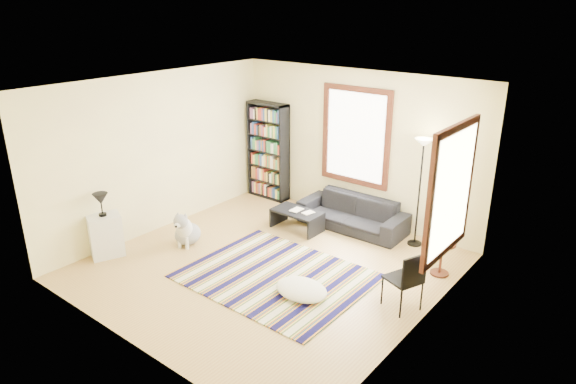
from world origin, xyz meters
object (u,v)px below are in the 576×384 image
Objects in this scene: coffee_table at (297,220)px; dog at (187,227)px; floor_lamp at (419,193)px; side_table at (441,258)px; folding_chair at (403,279)px; white_cabinet at (106,236)px; bookshelf at (268,151)px; sofa at (352,213)px; floor_cushion at (302,289)px.

coffee_table is 1.97m from dog.
coffee_table is 2.22m from floor_lamp.
side_table is 1.19m from folding_chair.
side_table reaches higher than coffee_table.
folding_chair is (2.65, -1.12, 0.25)m from coffee_table.
white_cabinet is (-3.75, -3.50, -0.58)m from floor_lamp.
dog is (0.72, 1.10, -0.04)m from white_cabinet.
bookshelf reaches higher than folding_chair.
dog is (-1.84, -2.30, 0.02)m from sofa.
dog reaches higher than side_table.
floor_lamp reaches higher than dog.
white_cabinet reaches higher than dog.
sofa is 1.07× the size of floor_lamp.
floor_cushion is (1.42, -1.73, -0.08)m from coffee_table.
coffee_table is 0.48× the size of floor_lamp.
floor_lamp is 3.44× the size of side_table.
white_cabinet is (-4.50, -2.80, 0.08)m from side_table.
bookshelf is at bearing 107.29° from white_cabinet.
bookshelf reaches higher than coffee_table.
floor_lamp is 1.22m from side_table.
folding_chair is at bearing 26.63° from floor_cushion.
bookshelf is at bearing 137.32° from floor_cushion.
side_table is at bearing -43.19° from floor_lamp.
folding_chair is at bearing -92.43° from side_table.
coffee_table is at bearing -139.61° from sofa.
coffee_table is (1.48, -0.93, -0.82)m from bookshelf.
sofa is 2.04m from side_table.
bookshelf is 4.32m from side_table.
floor_cushion is (0.67, -2.40, -0.19)m from sofa.
side_table is (1.28, 1.80, 0.17)m from floor_cushion.
sofa is at bearing 41.51° from coffee_table.
folding_chair is (1.90, -1.78, 0.14)m from sofa.
white_cabinet is at bearing -123.39° from coffee_table.
sofa reaches higher than coffee_table.
folding_chair is 4.74m from white_cabinet.
folding_chair is at bearing -14.38° from dog.
white_cabinet is (-0.33, -3.67, -0.65)m from bookshelf.
floor_cushion is at bearing -131.62° from folding_chair.
sofa is 2.35m from bookshelf.
bookshelf is 2.86× the size of white_cabinet.
bookshelf is 2.33× the size of folding_chair.
white_cabinet reaches higher than floor_cushion.
bookshelf is at bearing 175.28° from folding_chair.
white_cabinet is at bearing -138.27° from folding_chair.
floor_cushion is 1.12× the size of white_cabinet.
side_table is (2.70, 0.06, 0.09)m from coffee_table.
side_table is at bearing 54.27° from white_cabinet.
dog is at bearing -81.43° from bookshelf.
bookshelf reaches higher than floor_lamp.
bookshelf is 2.54× the size of floor_cushion.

